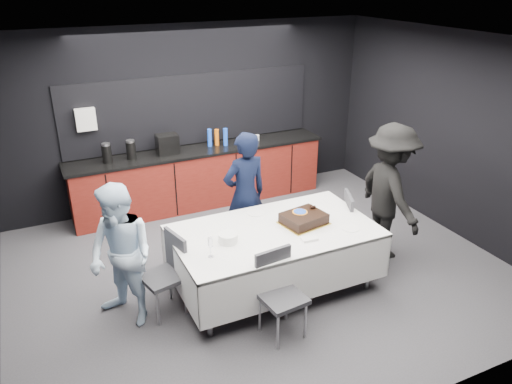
# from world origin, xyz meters

# --- Properties ---
(ground) EXTENTS (6.00, 6.00, 0.00)m
(ground) POSITION_xyz_m (0.00, 0.00, 0.00)
(ground) COLOR #3F3E43
(ground) RESTS_ON ground
(room_shell) EXTENTS (6.04, 5.04, 2.82)m
(room_shell) POSITION_xyz_m (0.00, 0.00, 1.86)
(room_shell) COLOR white
(room_shell) RESTS_ON ground
(kitchenette) EXTENTS (4.10, 0.64, 2.05)m
(kitchenette) POSITION_xyz_m (-0.02, 2.22, 0.54)
(kitchenette) COLOR #5A130E
(kitchenette) RESTS_ON ground
(party_table) EXTENTS (2.32, 1.32, 0.78)m
(party_table) POSITION_xyz_m (0.00, -0.40, 0.64)
(party_table) COLOR #99999E
(party_table) RESTS_ON ground
(cake_assembly) EXTENTS (0.57, 0.50, 0.16)m
(cake_assembly) POSITION_xyz_m (0.38, -0.41, 0.84)
(cake_assembly) COLOR gold
(cake_assembly) RESTS_ON party_table
(plate_stack) EXTENTS (0.21, 0.21, 0.10)m
(plate_stack) POSITION_xyz_m (-0.59, -0.44, 0.83)
(plate_stack) COLOR white
(plate_stack) RESTS_ON party_table
(loose_plate_near) EXTENTS (0.22, 0.22, 0.01)m
(loose_plate_near) POSITION_xyz_m (-0.37, -0.85, 0.78)
(loose_plate_near) COLOR white
(loose_plate_near) RESTS_ON party_table
(loose_plate_right_a) EXTENTS (0.22, 0.22, 0.01)m
(loose_plate_right_a) POSITION_xyz_m (0.74, -0.22, 0.78)
(loose_plate_right_a) COLOR white
(loose_plate_right_a) RESTS_ON party_table
(loose_plate_right_b) EXTENTS (0.20, 0.20, 0.01)m
(loose_plate_right_b) POSITION_xyz_m (0.80, -0.75, 0.78)
(loose_plate_right_b) COLOR white
(loose_plate_right_b) RESTS_ON party_table
(loose_plate_far) EXTENTS (0.22, 0.22, 0.01)m
(loose_plate_far) POSITION_xyz_m (-0.01, 0.08, 0.78)
(loose_plate_far) COLOR white
(loose_plate_far) RESTS_ON party_table
(fork_pile) EXTENTS (0.19, 0.12, 0.03)m
(fork_pile) POSITION_xyz_m (0.24, -0.77, 0.79)
(fork_pile) COLOR white
(fork_pile) RESTS_ON party_table
(champagne_flute) EXTENTS (0.06, 0.06, 0.22)m
(champagne_flute) POSITION_xyz_m (-0.87, -0.64, 0.94)
(champagne_flute) COLOR white
(champagne_flute) RESTS_ON party_table
(chair_left) EXTENTS (0.51, 0.51, 0.92)m
(chair_left) POSITION_xyz_m (-1.24, -0.29, 0.53)
(chair_left) COLOR #2F2F34
(chair_left) RESTS_ON ground
(chair_right) EXTENTS (0.55, 0.55, 0.92)m
(chair_right) POSITION_xyz_m (1.25, -0.26, 0.53)
(chair_right) COLOR #2F2F34
(chair_right) RESTS_ON ground
(chair_near) EXTENTS (0.46, 0.46, 0.92)m
(chair_near) POSITION_xyz_m (-0.32, -1.12, 0.53)
(chair_near) COLOR #2F2F34
(chair_near) RESTS_ON ground
(person_center) EXTENTS (0.66, 0.47, 1.70)m
(person_center) POSITION_xyz_m (0.02, 0.48, 0.85)
(person_center) COLOR black
(person_center) RESTS_ON ground
(person_left) EXTENTS (0.91, 0.97, 1.58)m
(person_left) POSITION_xyz_m (-1.71, -0.27, 0.79)
(person_left) COLOR #C6E0F9
(person_left) RESTS_ON ground
(person_right) EXTENTS (0.79, 1.23, 1.80)m
(person_right) POSITION_xyz_m (1.70, -0.33, 0.90)
(person_right) COLOR black
(person_right) RESTS_ON ground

